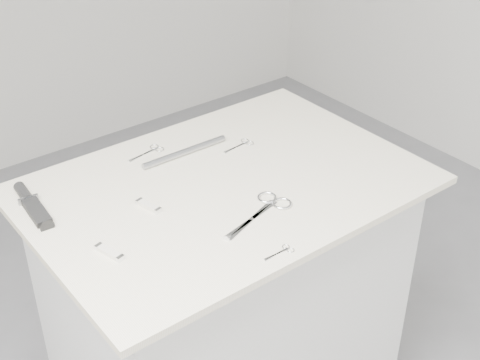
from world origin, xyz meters
TOP-DOWN VIEW (x-y plane):
  - plinth at (0.00, 0.00)m, footprint 0.90×0.60m
  - display_board at (0.00, 0.00)m, footprint 1.00×0.70m
  - large_shears at (0.01, -0.16)m, footprint 0.22×0.11m
  - embroidery_scissors_a at (0.16, 0.13)m, footprint 0.10×0.04m
  - embroidery_scissors_b at (-0.07, 0.26)m, footprint 0.11×0.05m
  - tiny_scissors at (-0.07, -0.31)m, footprint 0.08×0.03m
  - sheathed_knife at (-0.44, 0.21)m, footprint 0.05×0.20m
  - pocket_knife_a at (-0.38, -0.08)m, footprint 0.04×0.08m
  - pocket_knife_b at (-0.22, 0.02)m, footprint 0.03×0.08m
  - metal_rail at (-0.00, 0.18)m, footprint 0.26×0.02m

SIDE VIEW (x-z plane):
  - plinth at x=0.00m, z-range 0.00..0.90m
  - display_board at x=0.00m, z-range 0.90..0.92m
  - tiny_scissors at x=-0.07m, z-range 0.92..0.92m
  - embroidery_scissors_a at x=0.16m, z-range 0.92..0.92m
  - embroidery_scissors_b at x=-0.07m, z-range 0.92..0.92m
  - large_shears at x=0.01m, z-range 0.92..0.93m
  - pocket_knife_b at x=-0.22m, z-range 0.92..0.93m
  - pocket_knife_a at x=-0.38m, z-range 0.92..0.93m
  - sheathed_knife at x=-0.44m, z-range 0.91..0.94m
  - metal_rail at x=0.00m, z-range 0.92..0.94m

